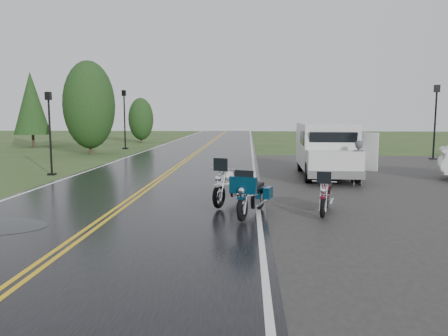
% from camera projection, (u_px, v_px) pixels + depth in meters
% --- Properties ---
extents(ground, '(120.00, 120.00, 0.00)m').
position_uv_depth(ground, '(112.00, 215.00, 11.35)').
color(ground, '#2D471E').
rests_on(ground, ground).
extents(road, '(8.00, 100.00, 0.04)m').
position_uv_depth(road, '(176.00, 168.00, 21.26)').
color(road, black).
rests_on(road, ground).
extents(motorcycle_red, '(1.14, 2.02, 1.12)m').
position_uv_depth(motorcycle_red, '(323.00, 198.00, 10.64)').
color(motorcycle_red, '#530919').
rests_on(motorcycle_red, ground).
extents(motorcycle_teal, '(1.34, 2.20, 1.22)m').
position_uv_depth(motorcycle_teal, '(242.00, 198.00, 10.32)').
color(motorcycle_teal, '#052438').
rests_on(motorcycle_teal, ground).
extents(motorcycle_silver, '(1.58, 2.41, 1.34)m').
position_uv_depth(motorcycle_silver, '(219.00, 186.00, 11.74)').
color(motorcycle_silver, '#B7BBC0').
rests_on(motorcycle_silver, ground).
extents(van_white, '(2.37, 5.85, 2.27)m').
position_uv_depth(van_white, '(309.00, 154.00, 16.39)').
color(van_white, silver).
rests_on(van_white, ground).
extents(person_at_van, '(0.69, 0.56, 1.64)m').
position_uv_depth(person_at_van, '(357.00, 164.00, 15.72)').
color(person_at_van, '#454448').
rests_on(person_at_van, ground).
extents(lamp_post_near_left, '(0.31, 0.31, 3.60)m').
position_uv_depth(lamp_post_near_left, '(50.00, 133.00, 18.65)').
color(lamp_post_near_left, black).
rests_on(lamp_post_near_left, ground).
extents(lamp_post_far_left, '(0.39, 0.39, 4.50)m').
position_uv_depth(lamp_post_far_left, '(125.00, 119.00, 33.06)').
color(lamp_post_far_left, black).
rests_on(lamp_post_far_left, ground).
extents(lamp_post_far_right, '(0.37, 0.37, 4.34)m').
position_uv_depth(lamp_post_far_right, '(435.00, 122.00, 25.02)').
color(lamp_post_far_right, black).
rests_on(lamp_post_far_right, ground).
extents(tree_left_mid, '(3.35, 3.35, 5.23)m').
position_uv_depth(tree_left_mid, '(89.00, 115.00, 28.70)').
color(tree_left_mid, '#1E3D19').
rests_on(tree_left_mid, ground).
extents(tree_left_far, '(2.33, 2.33, 3.58)m').
position_uv_depth(tree_left_far, '(141.00, 124.00, 40.96)').
color(tree_left_far, '#1E3D19').
rests_on(tree_left_far, ground).
extents(pine_left_far, '(2.83, 2.83, 5.90)m').
position_uv_depth(pine_left_far, '(32.00, 110.00, 35.08)').
color(pine_left_far, '#1E3D19').
rests_on(pine_left_far, ground).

